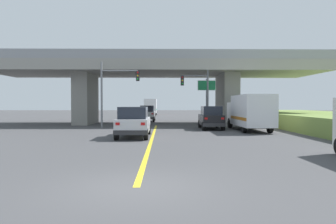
{
  "coord_description": "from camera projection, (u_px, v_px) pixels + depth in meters",
  "views": [
    {
      "loc": [
        0.7,
        -8.36,
        2.2
      ],
      "look_at": [
        1.09,
        16.28,
        1.59
      ],
      "focal_mm": 34.17,
      "sensor_mm": 36.0,
      "label": 1
    }
  ],
  "objects": [
    {
      "name": "semi_truck_distant",
      "position": [
        151.0,
        107.0,
        63.46
      ],
      "size": [
        2.33,
        7.19,
        3.18
      ],
      "color": "red",
      "rests_on": "ground"
    },
    {
      "name": "sedan_oncoming",
      "position": [
        147.0,
        113.0,
        40.45
      ],
      "size": [
        1.92,
        4.3,
        2.02
      ],
      "color": "silver",
      "rests_on": "ground"
    },
    {
      "name": "lane_divider_stripe",
      "position": [
        152.0,
        138.0,
        20.64
      ],
      "size": [
        0.2,
        24.5,
        0.01
      ],
      "primitive_type": "cube",
      "color": "yellow",
      "rests_on": "ground"
    },
    {
      "name": "traffic_signal_farside",
      "position": [
        114.0,
        86.0,
        29.91
      ],
      "size": [
        3.64,
        0.36,
        6.16
      ],
      "color": "slate",
      "rests_on": "ground"
    },
    {
      "name": "traffic_signal_nearside",
      "position": [
        199.0,
        90.0,
        30.94
      ],
      "size": [
        2.72,
        0.36,
        5.8
      ],
      "color": "#56595E",
      "rests_on": "ground"
    },
    {
      "name": "overpass_bridge",
      "position": [
        157.0,
        76.0,
        35.47
      ],
      "size": [
        35.37,
        9.67,
        7.5
      ],
      "color": "gray",
      "rests_on": "ground"
    },
    {
      "name": "highway_sign",
      "position": [
        207.0,
        91.0,
        32.23
      ],
      "size": [
        1.84,
        0.17,
        4.76
      ],
      "color": "#56595E",
      "rests_on": "ground"
    },
    {
      "name": "box_truck",
      "position": [
        250.0,
        112.0,
        26.48
      ],
      "size": [
        2.33,
        7.45,
        2.94
      ],
      "color": "silver",
      "rests_on": "ground"
    },
    {
      "name": "suv_crossing",
      "position": [
        211.0,
        118.0,
        28.03
      ],
      "size": [
        1.93,
        4.42,
        2.02
      ],
      "rotation": [
        0.0,
        0.0,
        -0.02
      ],
      "color": "black",
      "rests_on": "ground"
    },
    {
      "name": "suv_lead",
      "position": [
        134.0,
        122.0,
        21.19
      ],
      "size": [
        2.05,
        4.85,
        2.02
      ],
      "color": "silver",
      "rests_on": "ground"
    },
    {
      "name": "ground",
      "position": [
        157.0,
        124.0,
        35.61
      ],
      "size": [
        160.0,
        160.0,
        0.0
      ],
      "primitive_type": "plane",
      "color": "#424244"
    }
  ]
}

